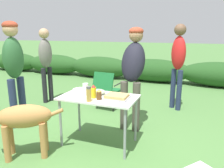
# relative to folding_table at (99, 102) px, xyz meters

# --- Properties ---
(ground_plane) EXTENTS (60.00, 60.00, 0.00)m
(ground_plane) POSITION_rel_folding_table_xyz_m (0.00, 0.00, -0.66)
(ground_plane) COLOR #4C7A3D
(shrub_hedge) EXTENTS (14.40, 0.90, 0.76)m
(shrub_hedge) POSITION_rel_folding_table_xyz_m (0.00, 4.50, -0.28)
(shrub_hedge) COLOR #234C1E
(shrub_hedge) RESTS_ON ground
(folding_table) EXTENTS (1.10, 0.64, 0.74)m
(folding_table) POSITION_rel_folding_table_xyz_m (0.00, 0.00, 0.00)
(folding_table) COLOR silver
(folding_table) RESTS_ON ground
(food_tray) EXTENTS (0.34, 0.29, 0.06)m
(food_tray) POSITION_rel_folding_table_xyz_m (0.28, 0.01, 0.10)
(food_tray) COLOR #9E9EA3
(food_tray) RESTS_ON folding_table
(plate_stack) EXTENTS (0.25, 0.25, 0.04)m
(plate_stack) POSITION_rel_folding_table_xyz_m (-0.38, 0.15, 0.10)
(plate_stack) COLOR white
(plate_stack) RESTS_ON folding_table
(mixing_bowl) EXTENTS (0.23, 0.23, 0.07)m
(mixing_bowl) POSITION_rel_folding_table_xyz_m (-0.06, 0.10, 0.11)
(mixing_bowl) COLOR #ADBC99
(mixing_bowl) RESTS_ON folding_table
(paper_cup_stack) EXTENTS (0.08, 0.08, 0.18)m
(paper_cup_stack) POSITION_rel_folding_table_xyz_m (-0.21, 0.00, 0.16)
(paper_cup_stack) COLOR white
(paper_cup_stack) RESTS_ON folding_table
(spice_jar) EXTENTS (0.07, 0.07, 0.21)m
(spice_jar) POSITION_rel_folding_table_xyz_m (-0.03, -0.25, 0.18)
(spice_jar) COLOR #B2893D
(spice_jar) RESTS_ON folding_table
(mustard_bottle) EXTENTS (0.07, 0.07, 0.19)m
(mustard_bottle) POSITION_rel_folding_table_xyz_m (-0.04, -0.08, 0.17)
(mustard_bottle) COLOR yellow
(mustard_bottle) RESTS_ON folding_table
(beer_bottle) EXTENTS (0.07, 0.07, 0.15)m
(beer_bottle) POSITION_rel_folding_table_xyz_m (0.06, -0.12, 0.15)
(beer_bottle) COLOR brown
(beer_bottle) RESTS_ON folding_table
(standing_person_in_olive_jacket) EXTENTS (0.41, 0.53, 1.73)m
(standing_person_in_olive_jacket) POSITION_rel_folding_table_xyz_m (0.29, 0.75, 0.42)
(standing_person_in_olive_jacket) COLOR #4C473D
(standing_person_in_olive_jacket) RESTS_ON ground
(standing_person_with_beanie) EXTENTS (0.30, 0.38, 1.72)m
(standing_person_with_beanie) POSITION_rel_folding_table_xyz_m (-1.99, 1.41, 0.39)
(standing_person_with_beanie) COLOR black
(standing_person_with_beanie) RESTS_ON ground
(standing_person_in_red_jacket) EXTENTS (0.29, 0.40, 1.83)m
(standing_person_in_red_jacket) POSITION_rel_folding_table_xyz_m (-1.62, 0.09, 0.48)
(standing_person_in_red_jacket) COLOR #232D4C
(standing_person_in_red_jacket) RESTS_ON ground
(standing_person_in_dark_puffer) EXTENTS (0.41, 0.40, 1.81)m
(standing_person_in_dark_puffer) POSITION_rel_folding_table_xyz_m (0.92, 1.99, 0.45)
(standing_person_in_dark_puffer) COLOR #232D4C
(standing_person_in_dark_puffer) RESTS_ON ground
(dog) EXTENTS (0.98, 0.69, 0.80)m
(dog) POSITION_rel_folding_table_xyz_m (-0.83, -0.70, -0.12)
(dog) COLOR #B27A42
(dog) RESTS_ON ground
(camp_chair_green_behind_table) EXTENTS (0.52, 0.63, 0.83)m
(camp_chair_green_behind_table) POSITION_rel_folding_table_xyz_m (-0.47, 1.44, -0.20)
(camp_chair_green_behind_table) COLOR #19602D
(camp_chair_green_behind_table) RESTS_ON ground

